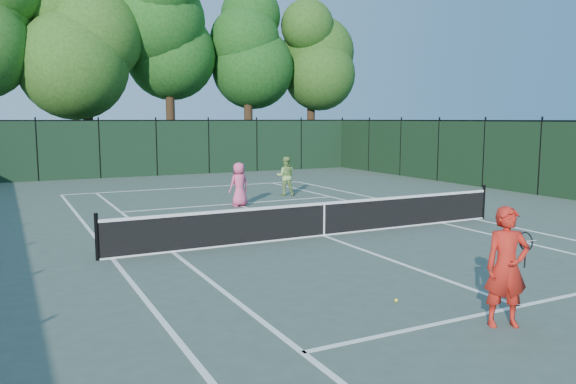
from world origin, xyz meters
name	(u,v)px	position (x,y,z in m)	size (l,w,h in m)	color
ground	(324,236)	(0.00, 0.00, 0.00)	(90.00, 90.00, 0.00)	#425146
sideline_doubles_left	(112,259)	(-5.49, 0.00, 0.00)	(0.10, 23.77, 0.01)	white
sideline_doubles_right	(475,219)	(5.49, 0.00, 0.00)	(0.10, 23.77, 0.01)	white
sideline_singles_left	(173,252)	(-4.12, 0.00, 0.00)	(0.10, 23.77, 0.01)	white
sideline_singles_right	(442,223)	(4.12, 0.00, 0.00)	(0.10, 23.77, 0.01)	white
baseline_far	(191,188)	(0.00, 11.88, 0.00)	(10.97, 0.10, 0.01)	white
service_line_near	(519,306)	(0.00, -6.40, 0.00)	(8.23, 0.10, 0.01)	white
service_line_far	(235,204)	(0.00, 6.40, 0.00)	(8.23, 0.10, 0.01)	white
center_service_line	(324,236)	(0.00, 0.00, 0.00)	(0.10, 12.80, 0.01)	white
tennis_net	(324,218)	(0.00, 0.00, 0.48)	(11.69, 0.09, 1.06)	black
fence_far	(157,148)	(0.00, 18.00, 1.50)	(24.00, 0.05, 3.00)	black
tree_2	(84,37)	(-3.00, 21.80, 7.73)	(6.00, 6.00, 12.40)	black
tree_3	(168,22)	(2.00, 22.30, 9.01)	(7.00, 7.00, 14.45)	black
tree_4	(248,40)	(7.00, 21.60, 8.14)	(6.20, 6.20, 12.97)	black
tree_5	(311,52)	(12.00, 22.10, 7.71)	(5.80, 5.80, 12.23)	black
coach	(507,267)	(-0.93, -6.91, 0.91)	(1.10, 0.67, 1.82)	red
player_pink	(239,184)	(-0.07, 5.83, 0.78)	(0.86, 0.66, 1.57)	#ED5382
player_green	(286,176)	(2.69, 7.60, 0.79)	(0.96, 0.88, 1.58)	#89B65B
loose_ball_midcourt	(396,300)	(-1.70, -5.30, 0.03)	(0.07, 0.07, 0.07)	#D0E22E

